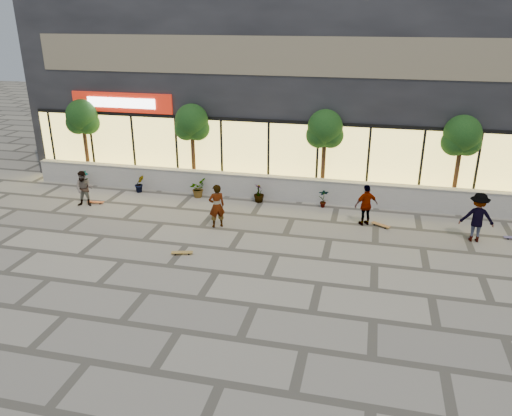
% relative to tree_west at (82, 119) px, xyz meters
% --- Properties ---
extents(ground, '(80.00, 80.00, 0.00)m').
position_rel_tree_west_xyz_m(ground, '(9.00, -7.70, -2.99)').
color(ground, '#A09B8B').
rests_on(ground, ground).
extents(planter_wall, '(22.00, 0.42, 1.04)m').
position_rel_tree_west_xyz_m(planter_wall, '(9.00, -0.70, -2.46)').
color(planter_wall, silver).
rests_on(planter_wall, ground).
extents(retail_building, '(24.00, 9.17, 8.50)m').
position_rel_tree_west_xyz_m(retail_building, '(9.00, 4.79, 1.26)').
color(retail_building, black).
rests_on(retail_building, ground).
extents(shrub_a, '(0.43, 0.29, 0.81)m').
position_rel_tree_west_xyz_m(shrub_a, '(0.50, -1.25, -2.58)').
color(shrub_a, '#123914').
rests_on(shrub_a, ground).
extents(shrub_b, '(0.57, 0.57, 0.81)m').
position_rel_tree_west_xyz_m(shrub_b, '(3.30, -1.25, -2.58)').
color(shrub_b, '#123914').
rests_on(shrub_b, ground).
extents(shrub_c, '(0.68, 0.77, 0.81)m').
position_rel_tree_west_xyz_m(shrub_c, '(6.10, -1.25, -2.58)').
color(shrub_c, '#123914').
rests_on(shrub_c, ground).
extents(shrub_d, '(0.64, 0.64, 0.81)m').
position_rel_tree_west_xyz_m(shrub_d, '(8.90, -1.25, -2.58)').
color(shrub_d, '#123914').
rests_on(shrub_d, ground).
extents(shrub_e, '(0.46, 0.35, 0.81)m').
position_rel_tree_west_xyz_m(shrub_e, '(11.70, -1.25, -2.58)').
color(shrub_e, '#123914').
rests_on(shrub_e, ground).
extents(tree_west, '(1.60, 1.50, 3.92)m').
position_rel_tree_west_xyz_m(tree_west, '(0.00, 0.00, 0.00)').
color(tree_west, '#4D2B1B').
rests_on(tree_west, ground).
extents(tree_midwest, '(1.60, 1.50, 3.92)m').
position_rel_tree_west_xyz_m(tree_midwest, '(5.50, 0.00, 0.00)').
color(tree_midwest, '#4D2B1B').
rests_on(tree_midwest, ground).
extents(tree_mideast, '(1.60, 1.50, 3.92)m').
position_rel_tree_west_xyz_m(tree_mideast, '(11.50, 0.00, 0.00)').
color(tree_mideast, '#4D2B1B').
rests_on(tree_mideast, ground).
extents(tree_east, '(1.60, 1.50, 3.92)m').
position_rel_tree_west_xyz_m(tree_east, '(17.00, 0.00, 0.00)').
color(tree_east, '#4D2B1B').
rests_on(tree_east, ground).
extents(skater_center, '(0.74, 0.68, 1.71)m').
position_rel_tree_west_xyz_m(skater_center, '(7.95, -4.25, -2.13)').
color(skater_center, silver).
rests_on(skater_center, ground).
extents(skater_left, '(0.85, 0.73, 1.54)m').
position_rel_tree_west_xyz_m(skater_left, '(1.83, -3.41, -2.22)').
color(skater_left, tan).
rests_on(skater_left, ground).
extents(skater_right_near, '(1.02, 0.81, 1.62)m').
position_rel_tree_west_xyz_m(skater_right_near, '(13.47, -2.75, -2.18)').
color(skater_right_near, silver).
rests_on(skater_right_near, ground).
extents(skater_right_far, '(1.21, 0.73, 1.82)m').
position_rel_tree_west_xyz_m(skater_right_far, '(17.36, -3.34, -2.08)').
color(skater_right_far, maroon).
rests_on(skater_right_far, ground).
extents(skateboard_center, '(0.76, 0.38, 0.09)m').
position_rel_tree_west_xyz_m(skateboard_center, '(7.49, -6.81, -2.91)').
color(skateboard_center, olive).
rests_on(skateboard_center, ground).
extents(skateboard_left, '(0.75, 0.26, 0.09)m').
position_rel_tree_west_xyz_m(skateboard_left, '(2.08, -3.07, -2.91)').
color(skateboard_left, '#E25D2A').
rests_on(skateboard_left, ground).
extents(skateboard_right_near, '(0.76, 0.56, 0.09)m').
position_rel_tree_west_xyz_m(skateboard_right_near, '(14.08, -2.82, -2.91)').
color(skateboard_right_near, '#996432').
rests_on(skateboard_right_near, ground).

